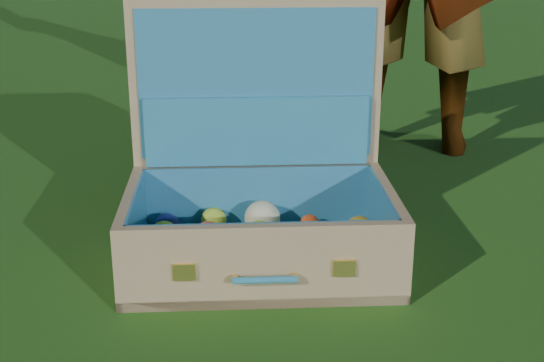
# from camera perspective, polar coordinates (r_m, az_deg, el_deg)

# --- Properties ---
(ground) EXTENTS (60.00, 60.00, 0.00)m
(ground) POSITION_cam_1_polar(r_m,az_deg,el_deg) (2.06, 0.59, -4.94)
(ground) COLOR #215114
(ground) RESTS_ON ground
(stray_ball) EXTENTS (0.08, 0.08, 0.08)m
(stray_ball) POSITION_cam_1_polar(r_m,az_deg,el_deg) (2.08, -10.81, -3.93)
(stray_ball) COLOR teal
(stray_ball) RESTS_ON ground
(suitcase) EXTENTS (0.81, 0.71, 0.65)m
(suitcase) POSITION_cam_1_polar(r_m,az_deg,el_deg) (1.95, -0.92, -0.63)
(suitcase) COLOR tan
(suitcase) RESTS_ON ground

